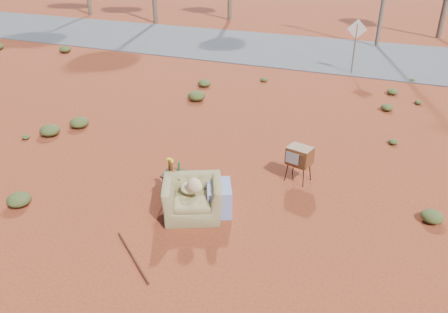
% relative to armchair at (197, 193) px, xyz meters
% --- Properties ---
extents(ground, '(140.00, 140.00, 0.00)m').
position_rel_armchair_xyz_m(ground, '(-0.04, -0.27, -0.48)').
color(ground, '#973A1E').
rests_on(ground, ground).
extents(highway, '(140.00, 7.00, 0.04)m').
position_rel_armchair_xyz_m(highway, '(-0.04, 14.73, -0.46)').
color(highway, '#565659').
rests_on(highway, ground).
extents(armchair, '(1.52, 1.38, 1.02)m').
position_rel_armchair_xyz_m(armchair, '(0.00, 0.00, 0.00)').
color(armchair, olive).
rests_on(armchair, ground).
extents(tv_unit, '(0.62, 0.55, 0.86)m').
position_rel_armchair_xyz_m(tv_unit, '(1.57, 2.11, 0.16)').
color(tv_unit, black).
rests_on(tv_unit, ground).
extents(side_table, '(0.48, 0.48, 0.92)m').
position_rel_armchair_xyz_m(side_table, '(-0.73, 0.33, 0.19)').
color(side_table, '#352013').
rests_on(side_table, ground).
extents(rusty_bar, '(1.27, 1.00, 0.04)m').
position_rel_armchair_xyz_m(rusty_bar, '(-0.48, -1.71, -0.46)').
color(rusty_bar, '#501F15').
rests_on(rusty_bar, ground).
extents(road_sign, '(0.78, 0.06, 2.19)m').
position_rel_armchair_xyz_m(road_sign, '(1.46, 11.73, 1.02)').
color(road_sign, brown).
rests_on(road_sign, ground).
extents(scrub_patch, '(17.49, 8.07, 0.33)m').
position_rel_armchair_xyz_m(scrub_patch, '(-0.86, 4.14, -0.34)').
color(scrub_patch, '#4B5224').
rests_on(scrub_patch, ground).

